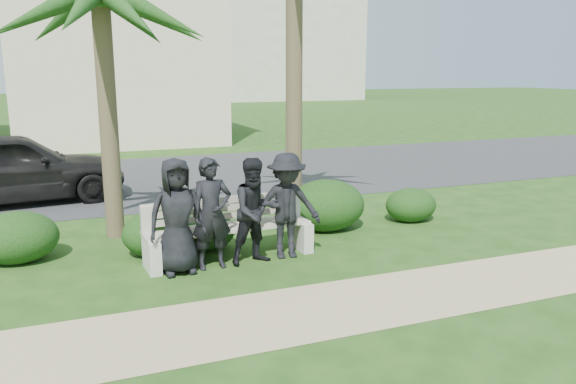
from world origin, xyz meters
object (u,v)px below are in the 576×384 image
object	(u,v)px
man_b	(212,214)
man_c	(256,211)
park_bench	(230,233)
man_d	(287,206)
man_a	(177,216)
car_a	(12,168)

from	to	relation	value
man_b	man_c	world-z (taller)	man_b
park_bench	man_d	size ratio (longest dim) A/B	1.60
man_b	man_c	xyz separation A→B (m)	(0.69, -0.03, -0.02)
man_a	man_d	xyz separation A→B (m)	(1.76, 0.08, -0.02)
man_d	car_a	xyz separation A→B (m)	(-4.36, 5.81, -0.03)
park_bench	man_c	distance (m)	0.63
man_a	park_bench	bearing A→B (deg)	17.37
man_a	man_b	size ratio (longest dim) A/B	1.02
man_d	car_a	bearing A→B (deg)	133.12
man_c	man_a	bearing A→B (deg)	171.31
man_d	man_c	bearing A→B (deg)	-164.89
park_bench	car_a	distance (m)	6.56
man_b	man_c	distance (m)	0.69
park_bench	man_c	size ratio (longest dim) A/B	1.63
man_c	man_d	xyz separation A→B (m)	(0.55, 0.09, 0.02)
park_bench	man_a	size ratio (longest dim) A/B	1.57
man_a	man_b	world-z (taller)	man_a
park_bench	man_a	bearing A→B (deg)	-162.15
park_bench	man_c	bearing A→B (deg)	-50.81
man_a	man_d	size ratio (longest dim) A/B	1.02
park_bench	man_a	xyz separation A→B (m)	(-0.89, -0.35, 0.44)
park_bench	man_b	distance (m)	0.65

